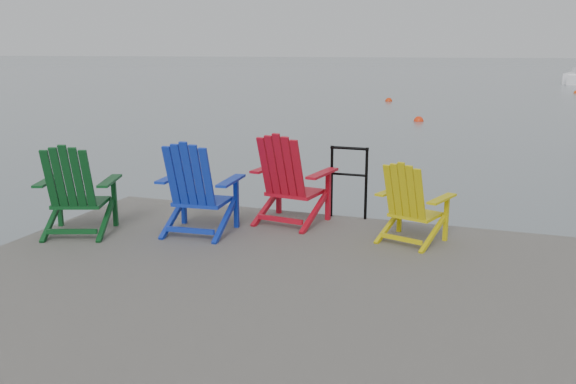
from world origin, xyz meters
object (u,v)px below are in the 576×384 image
(chair_green, at_px, (76,189))
(buoy_b, at_px, (389,101))
(chair_blue, at_px, (197,188))
(chair_yellow, at_px, (411,202))
(chair_red, at_px, (290,179))
(handrail, at_px, (349,175))
(buoy_a, at_px, (419,121))

(chair_green, relative_size, buoy_b, 2.90)
(chair_blue, distance_m, chair_yellow, 2.38)
(chair_blue, relative_size, chair_red, 0.98)
(handrail, bearing_deg, buoy_a, 94.38)
(chair_blue, xyz_separation_m, buoy_a, (0.27, 16.61, -1.04))
(chair_red, distance_m, buoy_b, 24.49)
(chair_red, relative_size, chair_yellow, 1.22)
(chair_green, relative_size, buoy_a, 2.89)
(chair_yellow, height_order, buoy_a, chair_yellow)
(chair_yellow, distance_m, buoy_a, 16.29)
(chair_yellow, relative_size, buoy_b, 2.50)
(chair_blue, xyz_separation_m, chair_yellow, (2.33, 0.48, -0.09))
(buoy_b, bearing_deg, handrail, -80.88)
(chair_green, bearing_deg, chair_yellow, -5.08)
(chair_green, xyz_separation_m, buoy_a, (1.54, 17.09, -1.03))
(buoy_a, bearing_deg, handrail, -85.62)
(chair_blue, bearing_deg, chair_yellow, 7.06)
(handrail, xyz_separation_m, chair_blue, (-1.45, -1.24, -0.00))
(handrail, bearing_deg, chair_yellow, -40.77)
(chair_yellow, distance_m, buoy_b, 24.99)
(chair_red, relative_size, buoy_b, 3.05)
(buoy_a, bearing_deg, chair_yellow, -82.72)
(chair_blue, height_order, chair_yellow, chair_blue)
(buoy_a, bearing_deg, chair_green, -95.16)
(handrail, bearing_deg, chair_green, -147.61)
(chair_green, bearing_deg, chair_red, 10.14)
(buoy_b, bearing_deg, chair_red, -82.46)
(buoy_b, bearing_deg, chair_yellow, -79.15)
(handrail, distance_m, chair_red, 0.78)
(chair_red, relative_size, buoy_a, 3.04)
(chair_green, bearing_deg, buoy_a, 64.77)
(chair_red, bearing_deg, chair_blue, -130.33)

